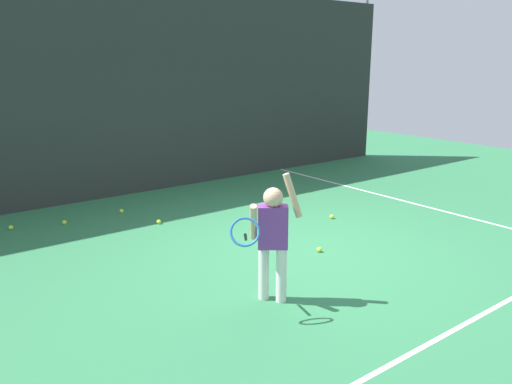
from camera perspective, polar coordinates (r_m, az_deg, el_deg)
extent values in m
plane|color=#2D7247|center=(6.79, 4.73, -6.44)|extent=(20.00, 20.00, 0.00)
cube|color=white|center=(5.40, 22.61, -13.30)|extent=(9.00, 0.05, 0.00)
cube|color=white|center=(9.61, 14.57, -0.53)|extent=(0.05, 9.00, 0.00)
cube|color=#282D2B|center=(9.79, -11.56, 11.03)|extent=(12.01, 0.08, 3.75)
cylinder|color=slate|center=(9.84, -11.74, 11.48)|extent=(0.09, 0.09, 3.90)
cylinder|color=slate|center=(13.45, 11.85, 12.22)|extent=(0.09, 0.09, 3.90)
cylinder|color=silver|center=(5.34, 0.87, -9.00)|extent=(0.11, 0.11, 0.58)
cylinder|color=silver|center=(5.29, 2.85, -9.25)|extent=(0.11, 0.11, 0.58)
cube|color=#72338C|center=(5.13, 1.90, -3.91)|extent=(0.34, 0.32, 0.44)
sphere|color=tan|center=(5.05, 1.93, -0.62)|extent=(0.20, 0.20, 0.20)
cylinder|color=tan|center=(5.07, 4.12, -0.39)|extent=(0.21, 0.18, 0.46)
cylinder|color=tan|center=(5.05, -0.28, -3.39)|extent=(0.23, 0.27, 0.43)
cylinder|color=black|center=(4.98, -1.17, -5.07)|extent=(0.17, 0.21, 0.15)
torus|color=#2666B2|center=(4.73, -1.25, -4.48)|extent=(0.32, 0.30, 0.26)
sphere|color=#CCE033|center=(8.35, -25.72, -3.60)|extent=(0.07, 0.07, 0.07)
sphere|color=#CCE033|center=(6.72, 7.08, -6.41)|extent=(0.07, 0.07, 0.07)
sphere|color=#CCE033|center=(8.28, -20.63, -3.21)|extent=(0.07, 0.07, 0.07)
sphere|color=#CCE033|center=(8.62, -14.82, -2.07)|extent=(0.07, 0.07, 0.07)
sphere|color=#CCE033|center=(8.12, 8.48, -2.75)|extent=(0.07, 0.07, 0.07)
sphere|color=#CCE033|center=(7.92, -10.81, -3.30)|extent=(0.07, 0.07, 0.07)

